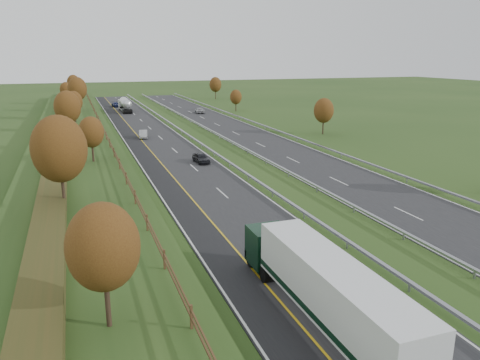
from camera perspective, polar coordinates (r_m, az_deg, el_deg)
The scene contains 19 objects.
ground at distance 69.53m, azimuth -1.83°, elevation 3.36°, with size 400.00×400.00×0.00m, color #274217.
near_carriageway at distance 72.39m, azimuth -9.10°, elevation 3.66°, with size 10.50×200.00×0.04m, color black.
far_carriageway at distance 77.02m, azimuth 3.07°, elevation 4.50°, with size 10.50×200.00×0.04m, color black.
hard_shoulder at distance 71.83m, azimuth -12.05°, elevation 3.43°, with size 3.00×200.00×0.04m, color black.
lane_markings at distance 73.67m, azimuth -4.18°, elevation 4.03°, with size 26.75×200.00×0.01m.
embankment_left at distance 71.08m, azimuth -19.50°, elevation 3.58°, with size 12.00×200.00×2.00m, color #274217.
hedge_left at distance 70.85m, azimuth -21.22°, elevation 4.67°, with size 2.20×180.00×1.10m, color #343816.
fence_left at distance 70.51m, azimuth -15.96°, elevation 5.21°, with size 0.12×189.06×1.20m.
median_barrier_near at distance 73.50m, azimuth -4.74°, elevation 4.44°, with size 0.32×200.00×0.71m.
median_barrier_far at distance 74.94m, azimuth -0.96°, elevation 4.69°, with size 0.32×200.00×0.71m.
outer_barrier_far at distance 79.30m, azimuth 6.97°, elevation 5.15°, with size 0.32×200.00×0.71m.
trees_left at distance 66.95m, azimuth -19.56°, elevation 7.58°, with size 6.64×164.30×7.66m.
trees_far at distance 108.27m, azimuth 3.69°, elevation 9.78°, with size 8.45×118.60×7.12m.
box_lorry at distance 25.35m, azimuth 10.03°, elevation -12.67°, with size 2.58×16.28×4.06m.
road_tanker at distance 124.12m, azimuth -13.84°, elevation 8.94°, with size 2.40×11.22×3.46m.
car_dark_near at distance 62.85m, azimuth -4.77°, elevation 2.71°, with size 1.56×3.88×1.32m, color black.
car_silver_mid at distance 83.42m, azimuth -11.72°, elevation 5.50°, with size 1.41×4.04×1.33m, color #9A9B9E.
car_small_far at distance 136.30m, azimuth -14.89°, elevation 8.88°, with size 1.82×4.48×1.30m, color #161E47.
car_oncoming at distance 118.14m, azimuth -4.97°, elevation 8.45°, with size 2.11×4.57×1.27m, color #AFB1B5.
Camera 1 is at (-12.71, -9.88, 14.00)m, focal length 35.00 mm.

